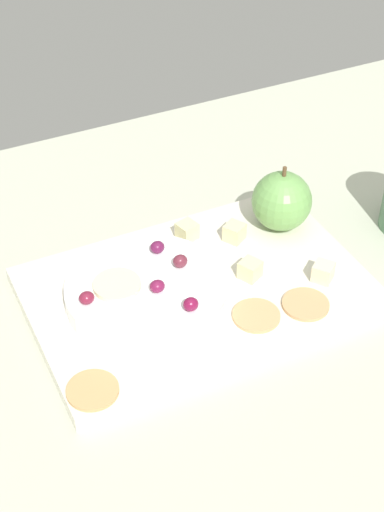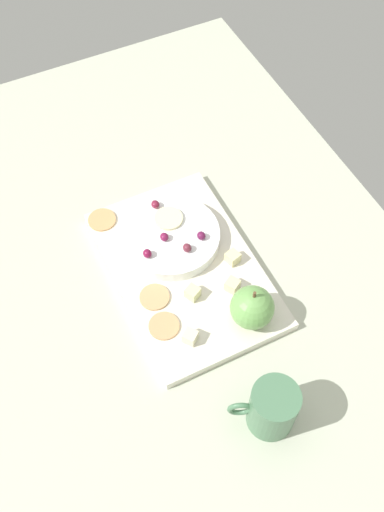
% 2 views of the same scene
% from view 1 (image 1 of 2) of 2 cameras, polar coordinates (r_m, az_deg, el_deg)
% --- Properties ---
extents(table, '(1.33, 0.85, 0.03)m').
position_cam_1_polar(table, '(0.90, 1.93, -4.02)').
color(table, '#B7BCA5').
rests_on(table, ground).
extents(platter, '(0.38, 0.25, 0.02)m').
position_cam_1_polar(platter, '(0.88, 0.37, -2.59)').
color(platter, silver).
rests_on(platter, table).
extents(serving_dish, '(0.18, 0.18, 0.02)m').
position_cam_1_polar(serving_dish, '(0.85, -3.45, -2.68)').
color(serving_dish, white).
rests_on(serving_dish, platter).
extents(apple_whole, '(0.07, 0.07, 0.07)m').
position_cam_1_polar(apple_whole, '(0.95, 6.70, 4.09)').
color(apple_whole, '#6CA553').
rests_on(apple_whole, platter).
extents(apple_stem, '(0.01, 0.01, 0.01)m').
position_cam_1_polar(apple_stem, '(0.92, 6.90, 6.27)').
color(apple_stem, brown).
rests_on(apple_stem, apple_whole).
extents(cheese_cube_0, '(0.03, 0.03, 0.02)m').
position_cam_1_polar(cheese_cube_0, '(0.89, 9.73, -1.19)').
color(cheese_cube_0, beige).
rests_on(cheese_cube_0, platter).
extents(cheese_cube_1, '(0.03, 0.03, 0.02)m').
position_cam_1_polar(cheese_cube_1, '(0.93, 3.18, 1.77)').
color(cheese_cube_1, beige).
rests_on(cheese_cube_1, platter).
extents(cheese_cube_2, '(0.03, 0.03, 0.02)m').
position_cam_1_polar(cheese_cube_2, '(0.88, 4.31, -0.98)').
color(cheese_cube_2, beige).
rests_on(cheese_cube_2, platter).
extents(cheese_cube_3, '(0.03, 0.03, 0.02)m').
position_cam_1_polar(cheese_cube_3, '(0.93, -0.37, 1.88)').
color(cheese_cube_3, beige).
rests_on(cheese_cube_3, platter).
extents(cracker_0, '(0.05, 0.05, 0.00)m').
position_cam_1_polar(cracker_0, '(0.84, 4.80, -4.43)').
color(cracker_0, tan).
rests_on(cracker_0, platter).
extents(cracker_1, '(0.05, 0.05, 0.00)m').
position_cam_1_polar(cracker_1, '(0.86, 8.45, -3.57)').
color(cracker_1, tan).
rests_on(cracker_1, platter).
extents(cracker_2, '(0.05, 0.05, 0.00)m').
position_cam_1_polar(cracker_2, '(0.77, -7.41, -9.87)').
color(cracker_2, tan).
rests_on(cracker_2, platter).
extents(grape_0, '(0.02, 0.02, 0.01)m').
position_cam_1_polar(grape_0, '(0.83, -2.72, -2.08)').
color(grape_0, maroon).
rests_on(grape_0, serving_dish).
extents(grape_1, '(0.02, 0.02, 0.02)m').
position_cam_1_polar(grape_1, '(0.80, -0.09, -3.61)').
color(grape_1, maroon).
rests_on(grape_1, serving_dish).
extents(grape_2, '(0.02, 0.02, 0.01)m').
position_cam_1_polar(grape_2, '(0.88, -2.60, 0.66)').
color(grape_2, '#5F173F').
rests_on(grape_2, serving_dish).
extents(grape_3, '(0.02, 0.02, 0.01)m').
position_cam_1_polar(grape_3, '(0.82, -7.85, -3.10)').
color(grape_3, maroon).
rests_on(grape_3, serving_dish).
extents(grape_4, '(0.02, 0.02, 0.02)m').
position_cam_1_polar(grape_4, '(0.86, -0.89, -0.39)').
color(grape_4, maroon).
rests_on(grape_4, serving_dish).
extents(apple_slice_0, '(0.05, 0.05, 0.01)m').
position_cam_1_polar(apple_slice_0, '(0.84, -5.60, -2.16)').
color(apple_slice_0, '#F2EAB0').
rests_on(apple_slice_0, serving_dish).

